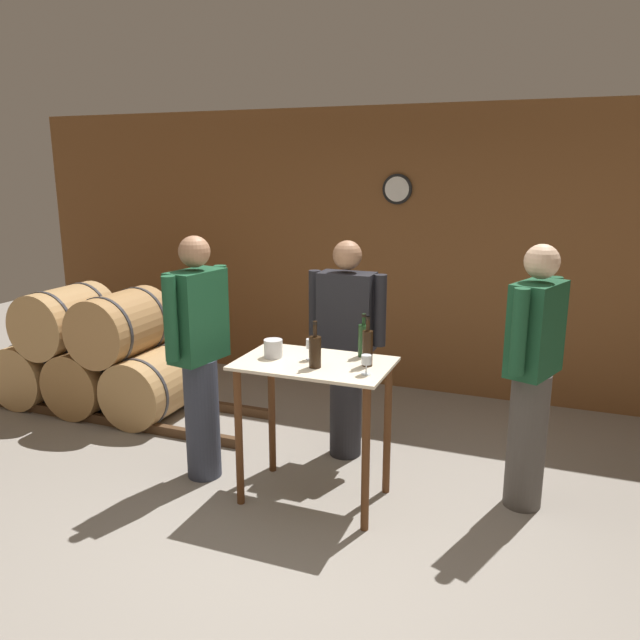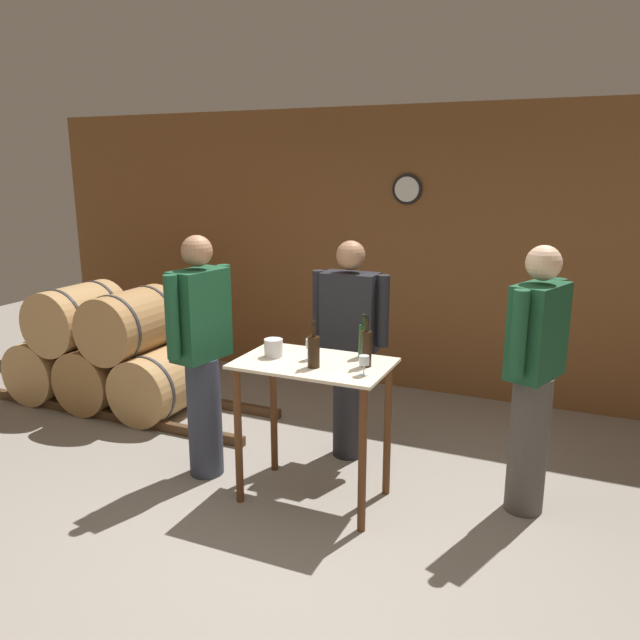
{
  "view_description": "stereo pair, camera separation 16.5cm",
  "coord_description": "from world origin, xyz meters",
  "px_view_note": "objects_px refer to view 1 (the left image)",
  "views": [
    {
      "loc": [
        1.37,
        -3.05,
        2.15
      ],
      "look_at": [
        -0.03,
        0.54,
        1.2
      ],
      "focal_mm": 35.0,
      "sensor_mm": 36.0,
      "label": 1
    },
    {
      "loc": [
        1.52,
        -2.99,
        2.15
      ],
      "look_at": [
        -0.03,
        0.54,
        1.2
      ],
      "focal_mm": 35.0,
      "sensor_mm": 36.0,
      "label": 2
    }
  ],
  "objects_px": {
    "wine_glass_near_center": "(366,361)",
    "person_visitor_with_scarf": "(532,373)",
    "person_host": "(346,345)",
    "person_visitor_bearded": "(199,354)",
    "wine_bottle_center": "(367,347)",
    "ice_bucket": "(273,348)",
    "wine_bottle_left": "(363,340)",
    "wine_glass_near_left": "(310,345)",
    "wine_bottle_far_left": "(315,351)"
  },
  "relations": [
    {
      "from": "wine_bottle_left",
      "to": "wine_glass_near_center",
      "type": "relative_size",
      "value": 2.36
    },
    {
      "from": "wine_glass_near_center",
      "to": "person_visitor_with_scarf",
      "type": "bearing_deg",
      "value": 29.66
    },
    {
      "from": "wine_bottle_left",
      "to": "wine_glass_near_left",
      "type": "distance_m",
      "value": 0.35
    },
    {
      "from": "wine_glass_near_left",
      "to": "wine_glass_near_center",
      "type": "distance_m",
      "value": 0.45
    },
    {
      "from": "wine_bottle_center",
      "to": "person_visitor_with_scarf",
      "type": "distance_m",
      "value": 1.04
    },
    {
      "from": "wine_glass_near_left",
      "to": "wine_glass_near_center",
      "type": "bearing_deg",
      "value": -20.02
    },
    {
      "from": "wine_glass_near_center",
      "to": "person_visitor_with_scarf",
      "type": "relative_size",
      "value": 0.07
    },
    {
      "from": "wine_glass_near_left",
      "to": "person_visitor_bearded",
      "type": "distance_m",
      "value": 0.82
    },
    {
      "from": "person_visitor_with_scarf",
      "to": "person_host",
      "type": "bearing_deg",
      "value": 167.73
    },
    {
      "from": "wine_bottle_far_left",
      "to": "person_visitor_with_scarf",
      "type": "height_order",
      "value": "person_visitor_with_scarf"
    },
    {
      "from": "wine_glass_near_left",
      "to": "ice_bucket",
      "type": "distance_m",
      "value": 0.25
    },
    {
      "from": "wine_glass_near_center",
      "to": "wine_glass_near_left",
      "type": "bearing_deg",
      "value": 159.98
    },
    {
      "from": "wine_bottle_far_left",
      "to": "wine_bottle_center",
      "type": "height_order",
      "value": "wine_bottle_center"
    },
    {
      "from": "ice_bucket",
      "to": "person_visitor_with_scarf",
      "type": "xyz_separation_m",
      "value": [
        1.58,
        0.41,
        -0.1
      ]
    },
    {
      "from": "wine_glass_near_left",
      "to": "person_visitor_with_scarf",
      "type": "relative_size",
      "value": 0.08
    },
    {
      "from": "person_host",
      "to": "wine_glass_near_center",
      "type": "bearing_deg",
      "value": -63.69
    },
    {
      "from": "wine_glass_near_left",
      "to": "ice_bucket",
      "type": "bearing_deg",
      "value": -171.18
    },
    {
      "from": "wine_bottle_left",
      "to": "wine_glass_near_center",
      "type": "distance_m",
      "value": 0.36
    },
    {
      "from": "ice_bucket",
      "to": "wine_bottle_center",
      "type": "bearing_deg",
      "value": 4.55
    },
    {
      "from": "wine_bottle_left",
      "to": "person_visitor_with_scarf",
      "type": "distance_m",
      "value": 1.07
    },
    {
      "from": "wine_bottle_far_left",
      "to": "person_visitor_bearded",
      "type": "xyz_separation_m",
      "value": [
        -0.89,
        0.1,
        -0.15
      ]
    },
    {
      "from": "person_host",
      "to": "person_visitor_bearded",
      "type": "bearing_deg",
      "value": -140.27
    },
    {
      "from": "wine_bottle_far_left",
      "to": "wine_glass_near_center",
      "type": "bearing_deg",
      "value": -2.94
    },
    {
      "from": "wine_glass_near_center",
      "to": "person_visitor_bearded",
      "type": "relative_size",
      "value": 0.07
    },
    {
      "from": "wine_bottle_far_left",
      "to": "wine_glass_near_center",
      "type": "distance_m",
      "value": 0.33
    },
    {
      "from": "wine_glass_near_center",
      "to": "person_host",
      "type": "bearing_deg",
      "value": 116.31
    },
    {
      "from": "wine_bottle_far_left",
      "to": "wine_glass_near_left",
      "type": "xyz_separation_m",
      "value": [
        -0.09,
        0.14,
        -0.01
      ]
    },
    {
      "from": "wine_bottle_far_left",
      "to": "wine_glass_near_left",
      "type": "bearing_deg",
      "value": 122.18
    },
    {
      "from": "wine_bottle_far_left",
      "to": "person_visitor_bearded",
      "type": "bearing_deg",
      "value": 173.35
    },
    {
      "from": "ice_bucket",
      "to": "wine_bottle_left",
      "type": "bearing_deg",
      "value": 22.88
    },
    {
      "from": "wine_bottle_left",
      "to": "wine_bottle_center",
      "type": "height_order",
      "value": "wine_bottle_center"
    },
    {
      "from": "person_host",
      "to": "person_visitor_with_scarf",
      "type": "relative_size",
      "value": 0.96
    },
    {
      "from": "wine_bottle_far_left",
      "to": "wine_bottle_center",
      "type": "bearing_deg",
      "value": 26.87
    },
    {
      "from": "person_visitor_with_scarf",
      "to": "person_visitor_bearded",
      "type": "xyz_separation_m",
      "value": [
        -2.14,
        -0.4,
        0.0
      ]
    },
    {
      "from": "wine_glass_near_center",
      "to": "person_visitor_with_scarf",
      "type": "distance_m",
      "value": 1.06
    },
    {
      "from": "wine_bottle_left",
      "to": "person_visitor_with_scarf",
      "type": "height_order",
      "value": "person_visitor_with_scarf"
    },
    {
      "from": "wine_bottle_left",
      "to": "person_visitor_bearded",
      "type": "relative_size",
      "value": 0.17
    },
    {
      "from": "wine_bottle_far_left",
      "to": "person_host",
      "type": "relative_size",
      "value": 0.18
    },
    {
      "from": "wine_bottle_left",
      "to": "wine_bottle_center",
      "type": "bearing_deg",
      "value": -65.25
    },
    {
      "from": "wine_glass_near_center",
      "to": "person_host",
      "type": "distance_m",
      "value": 0.92
    },
    {
      "from": "wine_bottle_center",
      "to": "person_visitor_bearded",
      "type": "height_order",
      "value": "person_visitor_bearded"
    },
    {
      "from": "ice_bucket",
      "to": "person_visitor_bearded",
      "type": "bearing_deg",
      "value": 179.32
    },
    {
      "from": "wine_bottle_far_left",
      "to": "wine_glass_near_left",
      "type": "relative_size",
      "value": 2.14
    },
    {
      "from": "person_visitor_with_scarf",
      "to": "wine_glass_near_center",
      "type": "bearing_deg",
      "value": -150.34
    },
    {
      "from": "ice_bucket",
      "to": "person_visitor_with_scarf",
      "type": "bearing_deg",
      "value": 14.47
    },
    {
      "from": "wine_glass_near_left",
      "to": "ice_bucket",
      "type": "xyz_separation_m",
      "value": [
        -0.24,
        -0.04,
        -0.04
      ]
    },
    {
      "from": "wine_bottle_center",
      "to": "ice_bucket",
      "type": "bearing_deg",
      "value": -175.45
    },
    {
      "from": "wine_bottle_center",
      "to": "person_host",
      "type": "xyz_separation_m",
      "value": [
        -0.36,
        0.64,
        -0.2
      ]
    },
    {
      "from": "wine_glass_near_left",
      "to": "ice_bucket",
      "type": "relative_size",
      "value": 1.13
    },
    {
      "from": "person_visitor_bearded",
      "to": "person_visitor_with_scarf",
      "type": "bearing_deg",
      "value": 10.59
    }
  ]
}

